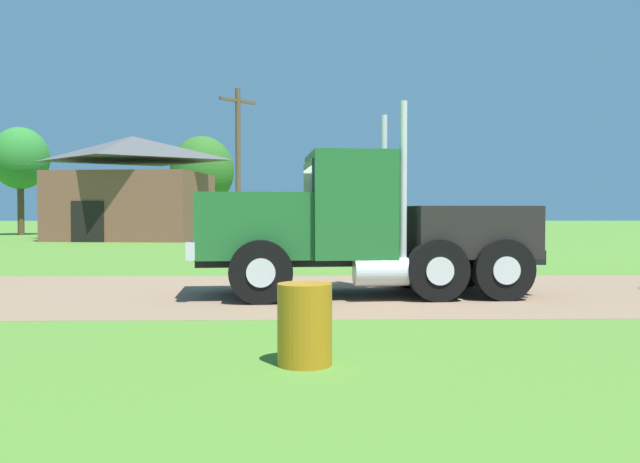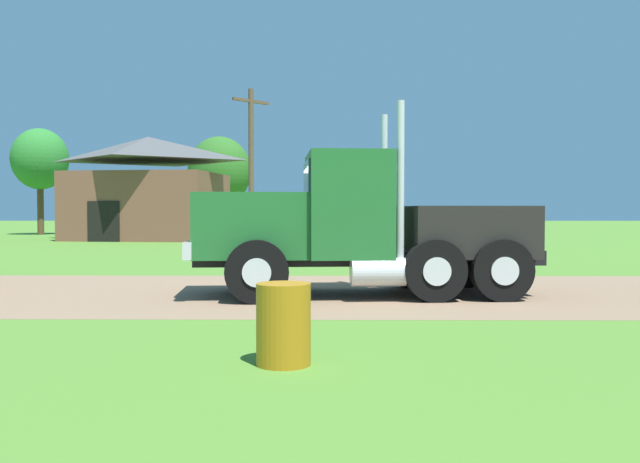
# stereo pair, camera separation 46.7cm
# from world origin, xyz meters

# --- Properties ---
(ground_plane) EXTENTS (200.00, 200.00, 0.00)m
(ground_plane) POSITION_xyz_m (0.00, 0.00, 0.00)
(ground_plane) COLOR #50812C
(dirt_track) EXTENTS (120.00, 6.87, 0.01)m
(dirt_track) POSITION_xyz_m (0.00, 0.00, 0.00)
(dirt_track) COLOR #8C6D53
(dirt_track) RESTS_ON ground_plane
(truck_foreground_white) EXTENTS (6.94, 3.04, 3.69)m
(truck_foreground_white) POSITION_xyz_m (0.58, -0.39, 1.31)
(truck_foreground_white) COLOR black
(truck_foreground_white) RESTS_ON ground_plane
(steel_barrel) EXTENTS (0.59, 0.59, 0.88)m
(steel_barrel) POSITION_xyz_m (-0.52, -6.38, 0.44)
(steel_barrel) COLOR #B27214
(steel_barrel) RESTS_ON ground_plane
(shed_building) EXTENTS (9.20, 7.79, 5.99)m
(shed_building) POSITION_xyz_m (-10.53, 25.19, 2.89)
(shed_building) COLOR brown
(shed_building) RESTS_ON ground_plane
(utility_pole_far) EXTENTS (1.66, 1.65, 7.67)m
(utility_pole_far) POSITION_xyz_m (-3.83, 19.28, 4.08)
(utility_pole_far) COLOR brown
(utility_pole_far) RESTS_ON ground_plane
(tree_left) EXTENTS (3.88, 3.88, 7.44)m
(tree_left) POSITION_xyz_m (-20.20, 32.84, 5.27)
(tree_left) COLOR #513823
(tree_left) RESTS_ON ground_plane
(tree_mid) EXTENTS (5.36, 5.36, 8.01)m
(tree_mid) POSITION_xyz_m (-9.28, 43.09, 5.05)
(tree_mid) COLOR #513823
(tree_mid) RESTS_ON ground_plane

